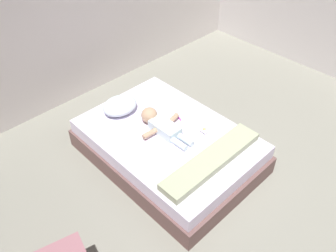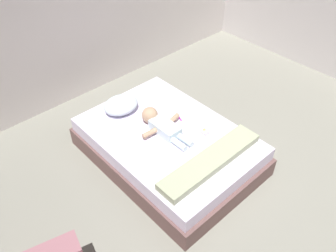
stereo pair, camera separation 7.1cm
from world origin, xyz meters
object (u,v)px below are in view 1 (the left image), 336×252
bed (168,146)px  baby_bottle (204,131)px  baby (160,124)px  pillow (120,106)px  toothbrush (178,116)px

bed → baby_bottle: baby_bottle is taller
baby_bottle → baby: bearing=128.7°
pillow → baby_bottle: pillow is taller
baby → baby_bottle: size_ratio=6.98×
baby → toothbrush: 0.29m
pillow → toothbrush: (0.40, -0.54, -0.07)m
pillow → bed: bearing=-79.0°
pillow → baby_bottle: 1.02m
bed → toothbrush: toothbrush is taller
toothbrush → baby_bottle: bearing=-88.6°
bed → pillow: size_ratio=4.66×
toothbrush → baby_bottle: (0.01, -0.39, 0.02)m
toothbrush → baby_bottle: 0.39m
baby → bed: bearing=-82.3°
baby → baby_bottle: (0.30, -0.37, -0.04)m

